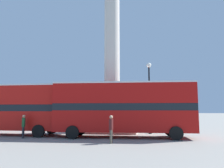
% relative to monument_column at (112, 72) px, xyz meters
% --- Properties ---
extents(ground_plane, '(200.00, 200.00, 0.00)m').
position_rel_monument_column_xyz_m(ground_plane, '(0.00, 0.00, -6.04)').
color(ground_plane, gray).
extents(monument_column, '(5.18, 5.18, 18.77)m').
position_rel_monument_column_xyz_m(monument_column, '(0.00, 0.00, 0.00)').
color(monument_column, beige).
rests_on(monument_column, ground_plane).
extents(bus_a, '(10.65, 3.16, 4.31)m').
position_rel_monument_column_xyz_m(bus_a, '(-8.68, -4.58, -3.66)').
color(bus_a, '#B7140F').
rests_on(bus_a, ground_plane).
extents(bus_b, '(11.10, 3.50, 4.35)m').
position_rel_monument_column_xyz_m(bus_b, '(1.73, -4.54, -3.64)').
color(bus_b, '#A80F0C').
rests_on(bus_b, ground_plane).
extents(equestrian_statue, '(3.29, 2.65, 5.54)m').
position_rel_monument_column_xyz_m(equestrian_statue, '(-8.20, 4.62, -4.44)').
color(equestrian_statue, beige).
rests_on(equestrian_statue, ground_plane).
extents(street_lamp, '(0.45, 0.45, 6.58)m').
position_rel_monument_column_xyz_m(street_lamp, '(3.79, -1.57, -2.21)').
color(street_lamp, black).
rests_on(street_lamp, ground_plane).
extents(pedestrian_near_lamp, '(0.24, 0.49, 1.83)m').
position_rel_monument_column_xyz_m(pedestrian_near_lamp, '(1.23, -7.62, -4.99)').
color(pedestrian_near_lamp, '#4C473D').
rests_on(pedestrian_near_lamp, ground_plane).
extents(pedestrian_by_plinth, '(0.35, 0.51, 1.79)m').
position_rel_monument_column_xyz_m(pedestrian_by_plinth, '(-5.92, -6.30, -5.02)').
color(pedestrian_by_plinth, '#28282D').
rests_on(pedestrian_by_plinth, ground_plane).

